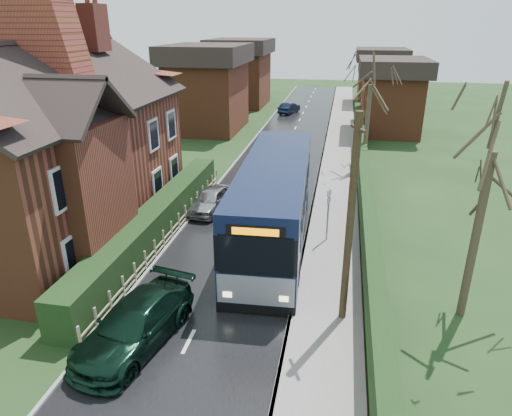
% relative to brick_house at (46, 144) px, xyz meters
% --- Properties ---
extents(ground, '(140.00, 140.00, 0.00)m').
position_rel_brick_house_xyz_m(ground, '(8.73, -4.78, -4.38)').
color(ground, '#27421C').
rests_on(ground, ground).
extents(road, '(6.00, 100.00, 0.02)m').
position_rel_brick_house_xyz_m(road, '(8.73, 5.22, -4.37)').
color(road, black).
rests_on(road, ground).
extents(pavement, '(2.50, 100.00, 0.14)m').
position_rel_brick_house_xyz_m(pavement, '(12.98, 5.22, -4.31)').
color(pavement, slate).
rests_on(pavement, ground).
extents(kerb_right, '(0.12, 100.00, 0.14)m').
position_rel_brick_house_xyz_m(kerb_right, '(11.78, 5.22, -4.31)').
color(kerb_right, gray).
rests_on(kerb_right, ground).
extents(kerb_left, '(0.12, 100.00, 0.10)m').
position_rel_brick_house_xyz_m(kerb_left, '(5.68, 5.22, -4.33)').
color(kerb_left, gray).
rests_on(kerb_left, ground).
extents(front_hedge, '(1.20, 16.00, 1.60)m').
position_rel_brick_house_xyz_m(front_hedge, '(4.83, 0.22, -3.58)').
color(front_hedge, black).
rests_on(front_hedge, ground).
extents(picket_fence, '(0.10, 16.00, 0.90)m').
position_rel_brick_house_xyz_m(picket_fence, '(5.58, 0.22, -3.93)').
color(picket_fence, gray).
rests_on(picket_fence, ground).
extents(right_wall_hedge, '(0.60, 50.00, 1.80)m').
position_rel_brick_house_xyz_m(right_wall_hedge, '(14.53, 5.22, -3.36)').
color(right_wall_hedge, brown).
rests_on(right_wall_hedge, ground).
extents(brick_house, '(9.30, 14.60, 10.30)m').
position_rel_brick_house_xyz_m(brick_house, '(0.00, 0.00, 0.00)').
color(brick_house, brown).
rests_on(brick_house, ground).
extents(bus, '(3.37, 12.42, 3.74)m').
position_rel_brick_house_xyz_m(bus, '(10.29, 1.11, -2.52)').
color(bus, '#0E1733').
rests_on(bus, ground).
extents(car_silver, '(1.96, 3.87, 1.26)m').
position_rel_brick_house_xyz_m(car_silver, '(6.46, 3.92, -3.74)').
color(car_silver, '#A8A7AC').
rests_on(car_silver, ground).
extents(car_green, '(2.93, 5.22, 1.43)m').
position_rel_brick_house_xyz_m(car_green, '(7.13, -7.12, -3.66)').
color(car_green, black).
rests_on(car_green, ground).
extents(car_distant, '(2.22, 3.83, 1.19)m').
position_rel_brick_house_xyz_m(car_distant, '(7.21, 32.68, -3.78)').
color(car_distant, black).
rests_on(car_distant, ground).
extents(bus_stop_sign, '(0.18, 0.39, 2.64)m').
position_rel_brick_house_xyz_m(bus_stop_sign, '(12.73, 1.22, -2.64)').
color(bus_stop_sign, slate).
rests_on(bus_stop_sign, ground).
extents(telegraph_pole, '(0.43, 0.88, 7.15)m').
position_rel_brick_house_xyz_m(telegraph_pole, '(13.53, -4.68, -0.76)').
color(telegraph_pole, black).
rests_on(telegraph_pole, ground).
extents(tree_right_near, '(3.88, 3.88, 8.39)m').
position_rel_brick_house_xyz_m(tree_right_near, '(17.61, -3.54, 1.89)').
color(tree_right_near, '#3B3023').
rests_on(tree_right_near, ground).
extents(tree_right_far, '(4.20, 4.20, 8.11)m').
position_rel_brick_house_xyz_m(tree_right_far, '(14.73, 13.34, 1.69)').
color(tree_right_far, '#3E3324').
rests_on(tree_right_far, ground).
extents(tree_house_side, '(4.25, 4.25, 9.65)m').
position_rel_brick_house_xyz_m(tree_house_side, '(-0.74, 6.12, 2.84)').
color(tree_house_side, '#3A2C22').
rests_on(tree_house_side, ground).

